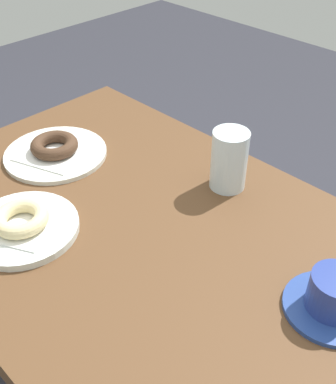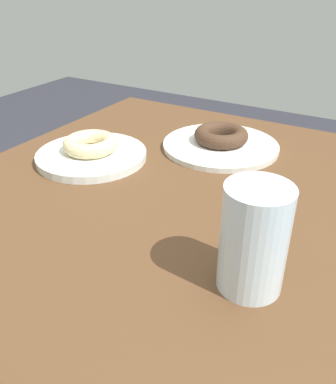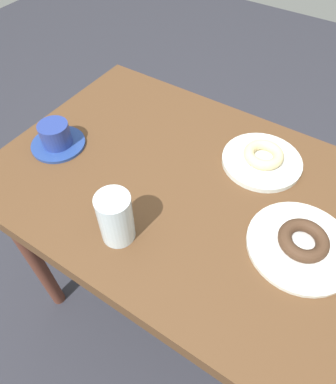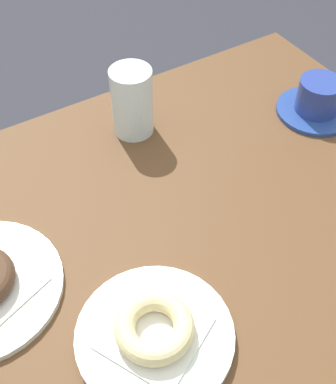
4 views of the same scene
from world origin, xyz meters
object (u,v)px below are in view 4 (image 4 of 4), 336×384
at_px(coffee_cup, 318,100).
at_px(plate_sugar_ring, 155,336).
at_px(water_glass, 132,102).
at_px(donut_sugar_ring, 154,327).

bearing_deg(coffee_cup, plate_sugar_ring, -154.12).
bearing_deg(plate_sugar_ring, water_glass, 64.96).
xyz_separation_m(plate_sugar_ring, donut_sugar_ring, (0.00, 0.00, 0.02)).
bearing_deg(coffee_cup, donut_sugar_ring, -154.12).
xyz_separation_m(donut_sugar_ring, coffee_cup, (0.51, 0.25, -0.00)).
height_order(plate_sugar_ring, water_glass, water_glass).
bearing_deg(water_glass, donut_sugar_ring, -115.04).
xyz_separation_m(plate_sugar_ring, coffee_cup, (0.51, 0.25, 0.02)).
distance_m(donut_sugar_ring, coffee_cup, 0.57).
bearing_deg(donut_sugar_ring, coffee_cup, 25.88).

